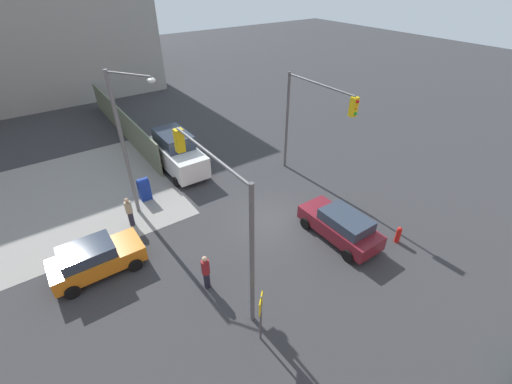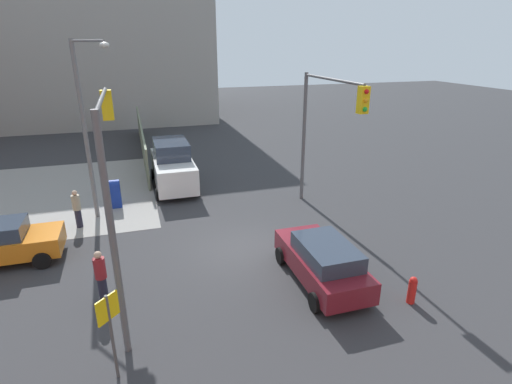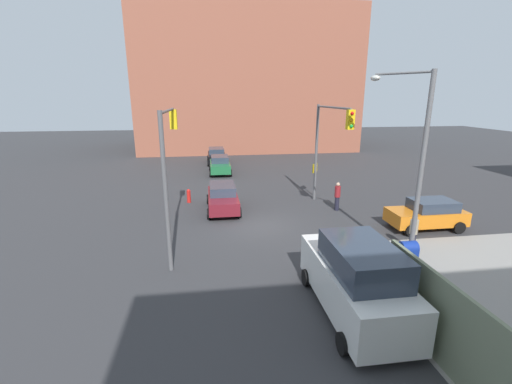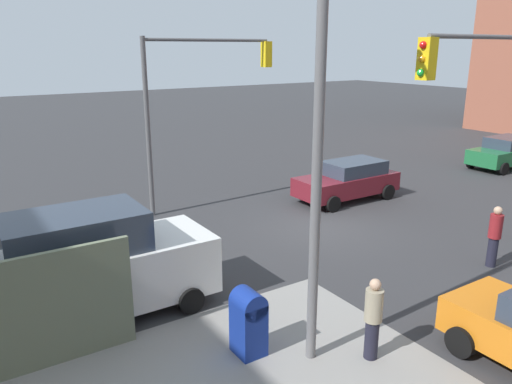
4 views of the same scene
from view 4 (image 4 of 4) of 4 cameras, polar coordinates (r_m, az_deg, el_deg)
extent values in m
plane|color=#333335|center=(17.85, 7.47, -3.99)|extent=(120.00, 120.00, 0.00)
cylinder|color=#59595B|center=(15.23, 25.57, 15.69)|extent=(5.28, 0.12, 0.12)
cube|color=yellow|center=(13.08, 18.94, 14.20)|extent=(0.32, 0.36, 1.00)
sphere|color=red|center=(12.93, 18.56, 15.65)|extent=(0.18, 0.18, 0.18)
sphere|color=orange|center=(12.94, 18.43, 14.23)|extent=(0.18, 0.18, 0.18)
sphere|color=green|center=(12.95, 18.30, 12.82)|extent=(0.18, 0.18, 0.18)
cylinder|color=#59595B|center=(18.57, -12.25, 6.95)|extent=(0.18, 0.18, 6.50)
cylinder|color=#59595B|center=(19.41, -5.40, 16.91)|extent=(5.16, 0.12, 0.12)
cube|color=yellow|center=(20.75, 1.19, 15.46)|extent=(0.32, 0.36, 1.00)
sphere|color=red|center=(20.85, 1.62, 16.34)|extent=(0.18, 0.18, 0.18)
sphere|color=orange|center=(20.85, 1.62, 15.46)|extent=(0.18, 0.18, 0.18)
sphere|color=green|center=(20.85, 1.61, 14.58)|extent=(0.18, 0.18, 0.18)
cylinder|color=slate|center=(9.22, 6.99, 2.83)|extent=(0.20, 0.20, 8.00)
cube|color=navy|center=(10.60, -0.86, -15.32)|extent=(0.56, 0.64, 1.15)
cylinder|color=navy|center=(10.31, -0.87, -12.59)|extent=(0.56, 0.64, 0.56)
cylinder|color=red|center=(23.93, 10.15, 2.12)|extent=(0.26, 0.26, 0.80)
sphere|color=red|center=(23.83, 10.20, 3.10)|extent=(0.24, 0.24, 0.24)
cube|color=#1E6638|center=(29.21, 26.44, 3.80)|extent=(4.06, 1.80, 0.75)
cube|color=#2D3847|center=(29.37, 26.93, 5.09)|extent=(2.27, 1.58, 0.55)
cylinder|color=black|center=(27.67, 26.45, 2.39)|extent=(0.64, 0.22, 0.64)
cylinder|color=black|center=(28.59, 23.39, 3.16)|extent=(0.64, 0.22, 0.64)
cylinder|color=black|center=(30.89, 26.27, 3.70)|extent=(0.64, 0.22, 0.64)
cylinder|color=black|center=(11.45, 22.37, -15.56)|extent=(0.22, 0.64, 0.64)
cylinder|color=black|center=(12.83, 27.12, -12.60)|extent=(0.22, 0.64, 0.64)
cube|color=maroon|center=(20.95, 10.29, 0.93)|extent=(4.44, 1.80, 0.75)
cube|color=#2D3847|center=(21.03, 11.09, 2.78)|extent=(2.48, 1.58, 0.55)
cylinder|color=black|center=(19.43, 8.79, -1.35)|extent=(0.64, 0.22, 0.64)
cylinder|color=black|center=(20.74, 5.50, -0.10)|extent=(0.64, 0.22, 0.64)
cylinder|color=black|center=(21.49, 14.82, 0.00)|extent=(0.64, 0.22, 0.64)
cylinder|color=black|center=(22.69, 11.48, 1.06)|extent=(0.64, 0.22, 0.64)
cube|color=white|center=(12.29, -17.58, -9.10)|extent=(5.40, 2.10, 1.40)
cube|color=#2D3847|center=(11.77, -20.07, -4.41)|extent=(3.02, 1.85, 0.90)
cylinder|color=black|center=(13.99, -11.25, -8.60)|extent=(0.64, 0.22, 0.64)
cylinder|color=black|center=(12.25, -7.45, -12.17)|extent=(0.64, 0.22, 0.64)
cylinder|color=black|center=(13.27, -26.38, -11.53)|extent=(0.64, 0.22, 0.64)
cylinder|color=black|center=(11.42, -24.95, -15.97)|extent=(0.64, 0.22, 0.64)
cylinder|color=#9E937A|center=(10.41, 13.32, -12.49)|extent=(0.36, 0.36, 0.68)
sphere|color=tan|center=(10.20, 13.49, -10.25)|extent=(0.23, 0.23, 0.23)
cylinder|color=#1E1E2D|center=(10.79, 13.05, -16.07)|extent=(0.28, 0.28, 0.86)
cylinder|color=maroon|center=(15.76, 25.73, -3.54)|extent=(0.36, 0.36, 0.70)
sphere|color=tan|center=(15.62, 25.93, -1.92)|extent=(0.24, 0.24, 0.24)
cylinder|color=#1E1E2D|center=(16.02, 25.38, -6.19)|extent=(0.28, 0.28, 0.88)
camera|label=1|loc=(23.63, 53.14, 24.66)|focal=24.00mm
camera|label=2|loc=(26.41, 38.99, 16.56)|focal=28.00mm
camera|label=3|loc=(16.90, -58.51, 11.67)|focal=24.00mm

